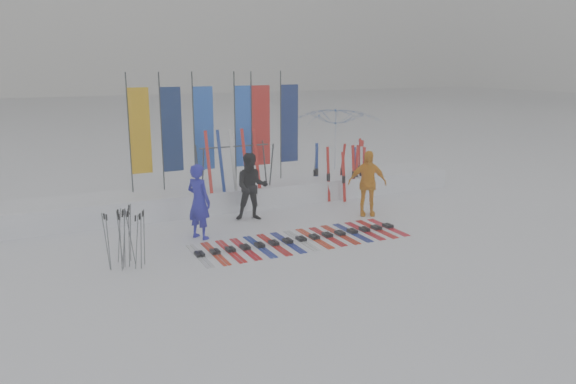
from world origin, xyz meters
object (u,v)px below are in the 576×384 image
person_yellow (367,183)px  person_blue (199,201)px  person_black (252,187)px  ski_rack (235,161)px  ski_row (301,239)px  tent_canopy (337,147)px

person_yellow → person_blue: bearing=-155.7°
person_blue → person_black: (1.70, 0.94, -0.01)m
person_blue → person_black: person_blue is taller
ski_rack → person_black: bearing=-89.9°
person_blue → ski_row: (2.06, -1.21, -0.86)m
person_blue → person_yellow: 4.67m
person_blue → tent_canopy: tent_canopy is taller
ski_row → person_black: bearing=99.4°
ski_row → ski_rack: 3.65m
person_blue → person_black: bearing=-90.6°
person_yellow → tent_canopy: 3.48m
person_yellow → ski_row: (-2.61, -1.24, -0.85)m
ski_row → ski_rack: ski_rack is taller
ski_rack → person_yellow: bearing=-35.6°
person_blue → person_black: 1.95m
tent_canopy → ski_rack: bearing=-163.5°
person_blue → tent_canopy: (5.67, 3.33, 0.46)m
person_blue → ski_rack: 2.79m
person_blue → ski_row: person_blue is taller
person_yellow → ski_row: size_ratio=0.35×
person_blue → person_yellow: size_ratio=1.01×
person_blue → ski_rack: bearing=-67.9°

